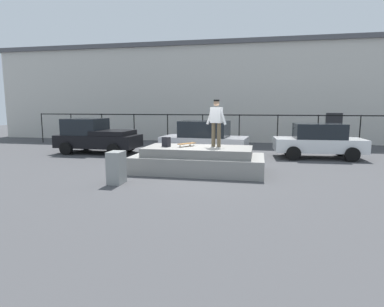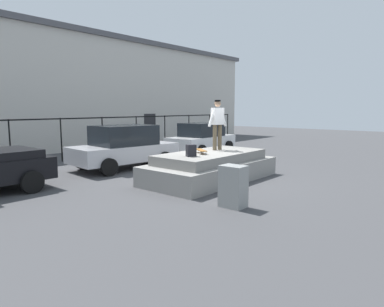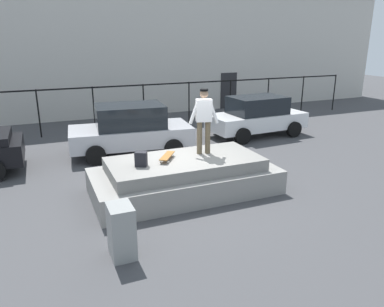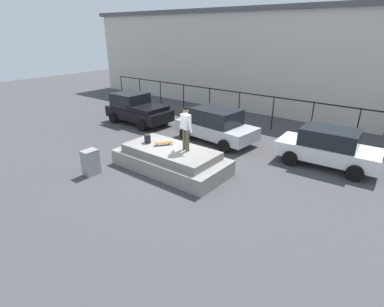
{
  "view_description": "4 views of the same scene",
  "coord_description": "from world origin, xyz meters",
  "px_view_note": "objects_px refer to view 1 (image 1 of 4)",
  "views": [
    {
      "loc": [
        2.21,
        -11.73,
        2.42
      ],
      "look_at": [
        -0.34,
        0.58,
        0.57
      ],
      "focal_mm": 30.12,
      "sensor_mm": 36.0,
      "label": 1
    },
    {
      "loc": [
        -8.95,
        -6.92,
        2.38
      ],
      "look_at": [
        0.21,
        0.82,
        0.79
      ],
      "focal_mm": 32.07,
      "sensor_mm": 36.0,
      "label": 2
    },
    {
      "loc": [
        -3.3,
        -8.56,
        3.92
      ],
      "look_at": [
        0.55,
        0.55,
        0.8
      ],
      "focal_mm": 34.63,
      "sensor_mm": 36.0,
      "label": 3
    },
    {
      "loc": [
        7.72,
        -8.54,
        5.36
      ],
      "look_at": [
        0.44,
        0.75,
        0.5
      ],
      "focal_mm": 28.11,
      "sensor_mm": 36.0,
      "label": 4
    }
  ],
  "objects_px": {
    "skateboard": "(187,144)",
    "car_black_pickup_near": "(96,136)",
    "skateboarder": "(216,120)",
    "car_white_sedan_far": "(318,141)",
    "backpack": "(166,142)",
    "car_silver_sedan_mid": "(204,138)",
    "utility_box": "(116,168)"
  },
  "relations": [
    {
      "from": "skateboard",
      "to": "car_black_pickup_near",
      "type": "relative_size",
      "value": 0.18
    },
    {
      "from": "skateboarder",
      "to": "car_white_sedan_far",
      "type": "relative_size",
      "value": 0.42
    },
    {
      "from": "backpack",
      "to": "car_black_pickup_near",
      "type": "xyz_separation_m",
      "value": [
        -4.93,
        3.89,
        -0.22
      ]
    },
    {
      "from": "skateboarder",
      "to": "car_silver_sedan_mid",
      "type": "relative_size",
      "value": 0.4
    },
    {
      "from": "car_silver_sedan_mid",
      "to": "car_white_sedan_far",
      "type": "height_order",
      "value": "car_silver_sedan_mid"
    },
    {
      "from": "car_silver_sedan_mid",
      "to": "car_white_sedan_far",
      "type": "xyz_separation_m",
      "value": [
        5.37,
        0.36,
        -0.04
      ]
    },
    {
      "from": "utility_box",
      "to": "car_black_pickup_near",
      "type": "bearing_deg",
      "value": 123.1
    },
    {
      "from": "skateboard",
      "to": "car_white_sedan_far",
      "type": "relative_size",
      "value": 0.18
    },
    {
      "from": "skateboarder",
      "to": "backpack",
      "type": "relative_size",
      "value": 4.81
    },
    {
      "from": "utility_box",
      "to": "car_silver_sedan_mid",
      "type": "bearing_deg",
      "value": 74.61
    },
    {
      "from": "car_black_pickup_near",
      "to": "car_white_sedan_far",
      "type": "xyz_separation_m",
      "value": [
        11.05,
        0.58,
        -0.06
      ]
    },
    {
      "from": "backpack",
      "to": "car_white_sedan_far",
      "type": "bearing_deg",
      "value": -116.13
    },
    {
      "from": "car_silver_sedan_mid",
      "to": "utility_box",
      "type": "height_order",
      "value": "car_silver_sedan_mid"
    },
    {
      "from": "car_black_pickup_near",
      "to": "utility_box",
      "type": "distance_m",
      "value": 7.24
    },
    {
      "from": "car_black_pickup_near",
      "to": "car_white_sedan_far",
      "type": "distance_m",
      "value": 11.06
    },
    {
      "from": "skateboard",
      "to": "car_black_pickup_near",
      "type": "bearing_deg",
      "value": 147.04
    },
    {
      "from": "skateboarder",
      "to": "skateboard",
      "type": "height_order",
      "value": "skateboarder"
    },
    {
      "from": "skateboarder",
      "to": "car_silver_sedan_mid",
      "type": "xyz_separation_m",
      "value": [
        -1.07,
        3.76,
        -1.06
      ]
    },
    {
      "from": "skateboarder",
      "to": "skateboard",
      "type": "bearing_deg",
      "value": -172.83
    },
    {
      "from": "skateboarder",
      "to": "backpack",
      "type": "xyz_separation_m",
      "value": [
        -1.82,
        -0.35,
        -0.82
      ]
    },
    {
      "from": "skateboard",
      "to": "skateboarder",
      "type": "bearing_deg",
      "value": 7.17
    },
    {
      "from": "car_black_pickup_near",
      "to": "car_silver_sedan_mid",
      "type": "distance_m",
      "value": 5.69
    },
    {
      "from": "backpack",
      "to": "skateboarder",
      "type": "bearing_deg",
      "value": -141.45
    },
    {
      "from": "car_black_pickup_near",
      "to": "car_silver_sedan_mid",
      "type": "bearing_deg",
      "value": 2.23
    },
    {
      "from": "skateboarder",
      "to": "utility_box",
      "type": "distance_m",
      "value": 4.04
    },
    {
      "from": "car_black_pickup_near",
      "to": "utility_box",
      "type": "bearing_deg",
      "value": -57.08
    },
    {
      "from": "backpack",
      "to": "car_black_pickup_near",
      "type": "distance_m",
      "value": 6.28
    },
    {
      "from": "backpack",
      "to": "car_silver_sedan_mid",
      "type": "xyz_separation_m",
      "value": [
        0.75,
        4.11,
        -0.25
      ]
    },
    {
      "from": "backpack",
      "to": "car_silver_sedan_mid",
      "type": "height_order",
      "value": "car_silver_sedan_mid"
    },
    {
      "from": "skateboarder",
      "to": "skateboard",
      "type": "distance_m",
      "value": 1.41
    },
    {
      "from": "car_silver_sedan_mid",
      "to": "car_black_pickup_near",
      "type": "bearing_deg",
      "value": -177.77
    },
    {
      "from": "skateboarder",
      "to": "backpack",
      "type": "bearing_deg",
      "value": -169.2
    }
  ]
}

